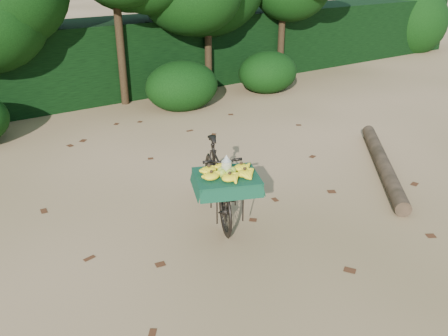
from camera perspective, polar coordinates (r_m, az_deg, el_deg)
ground at (r=7.06m, az=1.25°, el=-3.30°), size 80.00×80.00×0.00m
vendor_bicycle at (r=6.28m, az=-0.80°, el=-1.46°), size 1.23×1.88×1.05m
fallen_log at (r=8.26m, az=18.55°, el=0.55°), size 2.22×2.54×0.23m
hedge_backdrop at (r=12.20m, az=-16.16°, el=12.26°), size 26.00×1.80×1.80m
tree_row at (r=11.09m, az=-18.77°, el=16.59°), size 14.50×2.00×4.00m
bush_clumps at (r=10.65m, az=-9.84°, el=8.67°), size 8.80×1.70×0.90m
leaf_litter at (r=7.54m, az=-1.55°, el=-1.35°), size 7.00×7.30×0.01m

